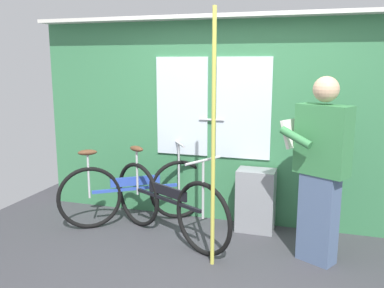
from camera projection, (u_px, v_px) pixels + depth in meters
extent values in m
cube|color=#38383D|center=(197.00, 273.00, 3.63)|extent=(5.52, 4.17, 0.04)
cube|color=#387A4C|center=(231.00, 124.00, 4.61)|extent=(4.52, 0.08, 2.23)
cube|color=silver|center=(182.00, 106.00, 4.69)|extent=(0.60, 0.02, 1.10)
cube|color=silver|center=(243.00, 109.00, 4.48)|extent=(0.60, 0.02, 1.10)
cylinder|color=#B2B2B7|center=(211.00, 120.00, 4.60)|extent=(0.28, 0.02, 0.02)
cube|color=silver|center=(230.00, 16.00, 4.30)|extent=(4.52, 0.28, 0.04)
torus|color=black|center=(203.00, 218.00, 3.87)|extent=(0.65, 0.38, 0.71)
torus|color=black|center=(138.00, 194.00, 4.58)|extent=(0.65, 0.38, 0.71)
cube|color=black|center=(168.00, 200.00, 4.22)|extent=(0.86, 0.48, 0.03)
cube|color=black|center=(167.00, 191.00, 4.20)|extent=(0.50, 0.29, 0.10)
cylinder|color=#B7B7BC|center=(137.00, 172.00, 4.53)|extent=(0.02, 0.02, 0.51)
ellipsoid|color=brown|center=(136.00, 149.00, 4.48)|extent=(0.22, 0.17, 0.06)
cylinder|color=#B7B7BC|center=(203.00, 190.00, 3.82)|extent=(0.02, 0.02, 0.55)
cylinder|color=#B7B7BC|center=(203.00, 161.00, 3.77)|extent=(0.23, 0.40, 0.02)
torus|color=black|center=(179.00, 190.00, 4.79)|extent=(0.59, 0.43, 0.69)
torus|color=black|center=(90.00, 198.00, 4.50)|extent=(0.59, 0.43, 0.69)
cube|color=#2D4CB2|center=(136.00, 188.00, 4.63)|extent=(0.80, 0.57, 0.03)
cube|color=#2D4CB2|center=(135.00, 181.00, 4.62)|extent=(0.47, 0.34, 0.10)
cylinder|color=#B7B7BC|center=(89.00, 175.00, 4.45)|extent=(0.02, 0.02, 0.50)
ellipsoid|color=brown|center=(87.00, 152.00, 4.40)|extent=(0.22, 0.19, 0.06)
cylinder|color=#B7B7BC|center=(179.00, 167.00, 4.74)|extent=(0.02, 0.02, 0.54)
cylinder|color=#B7B7BC|center=(179.00, 143.00, 4.69)|extent=(0.27, 0.37, 0.02)
cube|color=slate|center=(318.00, 218.00, 3.74)|extent=(0.37, 0.31, 0.82)
cube|color=#387F47|center=(323.00, 140.00, 3.60)|extent=(0.50, 0.40, 0.61)
sphere|color=tan|center=(326.00, 89.00, 3.51)|extent=(0.22, 0.22, 0.22)
cube|color=silver|center=(295.00, 133.00, 3.79)|extent=(0.26, 0.35, 0.26)
cylinder|color=#387F47|center=(296.00, 137.00, 3.55)|extent=(0.30, 0.21, 0.17)
cylinder|color=#387F47|center=(321.00, 132.00, 3.83)|extent=(0.30, 0.21, 0.17)
cube|color=gray|center=(256.00, 200.00, 4.46)|extent=(0.40, 0.28, 0.67)
cylinder|color=#C6C14C|center=(213.00, 142.00, 3.54)|extent=(0.04, 0.04, 2.23)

